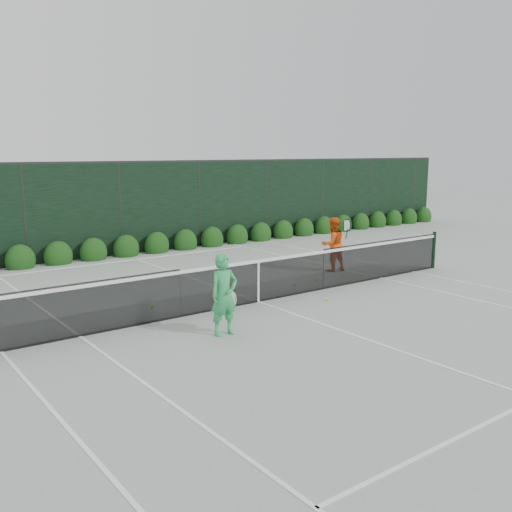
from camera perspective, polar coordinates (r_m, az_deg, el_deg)
ground at (r=12.97m, az=0.23°, el=-4.62°), size 80.00×80.00×0.00m
tennis_net at (r=12.82m, az=0.14°, el=-2.34°), size 12.90×0.10×1.07m
player_woman at (r=10.54m, az=-3.21°, el=-3.91°), size 0.64×0.38×1.53m
player_man at (r=16.28m, az=7.67°, el=1.18°), size 0.91×0.68×1.54m
court_lines at (r=12.96m, az=0.23°, el=-4.59°), size 11.03×23.83×0.01m
windscreen_fence at (r=10.64m, az=9.03°, el=0.27°), size 32.00×21.07×3.06m
hedge_row at (r=18.99m, az=-12.85°, el=0.69°), size 31.66×0.65×0.94m
tennis_balls at (r=13.38m, az=0.98°, el=-3.99°), size 4.72×1.89×0.07m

